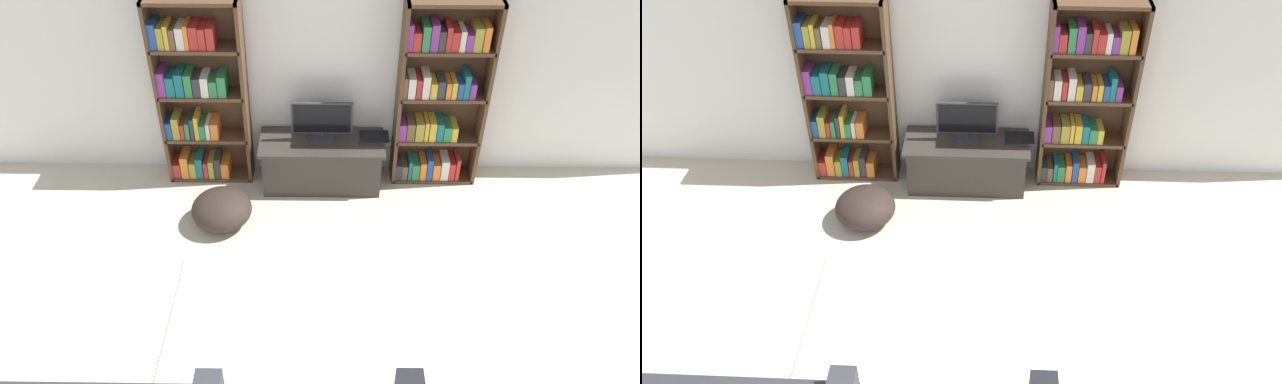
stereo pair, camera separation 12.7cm
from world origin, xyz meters
The scene contains 8 objects.
wall_back centered at (0.00, 4.23, 1.30)m, with size 8.80×0.06×2.60m.
bookshelf_left centered at (-1.21, 4.05, 0.96)m, with size 0.87×0.30×1.97m.
bookshelf_right centered at (1.15, 4.05, 0.96)m, with size 0.87×0.30×1.97m.
tv_stand centered at (0.01, 3.90, 0.26)m, with size 1.27×0.54×0.53m.
television centered at (0.01, 3.94, 0.75)m, with size 0.61×0.16×0.43m.
laptop centered at (0.54, 3.96, 0.54)m, with size 0.31×0.23×0.03m.
area_rug centered at (-0.11, 1.86, 0.01)m, with size 2.25×1.73×0.02m.
beanbag_ottoman centered at (-0.95, 3.25, 0.17)m, with size 0.58×0.58×0.34m, color #2D231E.
Camera 2 is at (0.19, -1.29, 4.11)m, focal length 35.00 mm.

